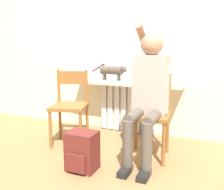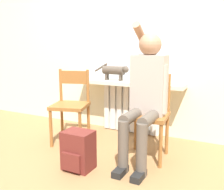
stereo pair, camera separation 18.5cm
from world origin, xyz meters
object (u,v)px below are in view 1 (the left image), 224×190
chair_right (150,113)px  backpack (82,151)px  chair_left (70,105)px  cat (113,70)px  person (148,90)px

chair_right → backpack: chair_right is taller
backpack → chair_left: bearing=130.3°
chair_right → cat: 0.92m
chair_right → cat: bearing=135.4°
chair_right → chair_left: bearing=174.5°
backpack → cat: bearing=98.2°
chair_right → cat: (-0.65, 0.53, 0.37)m
chair_left → cat: cat is taller
person → cat: 0.92m
chair_left → person: 1.02m
chair_left → cat: bearing=41.9°
backpack → chair_right: bearing=49.2°
chair_right → person: bearing=-93.2°
chair_left → chair_right: size_ratio=1.00×
cat → backpack: size_ratio=1.33×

